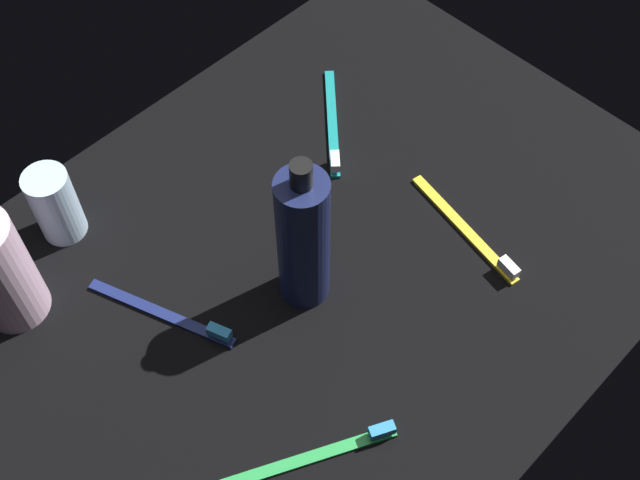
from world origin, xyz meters
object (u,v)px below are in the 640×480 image
toothbrush_navy (170,315)px  lotion_bottle (303,240)px  toothbrush_teal (333,127)px  toothbrush_green (321,453)px  deodorant_stick (55,204)px  toothbrush_yellow (471,233)px

toothbrush_navy → lotion_bottle: bearing=149.6°
toothbrush_teal → toothbrush_green: same height
toothbrush_navy → toothbrush_green: 22.43cm
deodorant_stick → toothbrush_green: size_ratio=0.58×
toothbrush_navy → deodorant_stick: bearing=-86.6°
toothbrush_navy → toothbrush_yellow: 35.48cm
toothbrush_navy → toothbrush_yellow: same height
toothbrush_teal → lotion_bottle: bearing=36.7°
lotion_bottle → deodorant_stick: size_ratio=2.26×
toothbrush_teal → toothbrush_green: bearing=42.7°
lotion_bottle → toothbrush_teal: lotion_bottle is taller
toothbrush_yellow → toothbrush_teal: size_ratio=1.28×
deodorant_stick → toothbrush_teal: (-33.01, 11.45, -4.16)cm
deodorant_stick → toothbrush_navy: deodorant_stick is taller
lotion_bottle → toothbrush_navy: 17.59cm
lotion_bottle → toothbrush_teal: 25.28cm
toothbrush_navy → toothbrush_teal: (-31.95, -6.47, 0.00)cm
toothbrush_navy → toothbrush_teal: size_ratio=1.24×
toothbrush_yellow → toothbrush_green: size_ratio=1.08×
lotion_bottle → toothbrush_yellow: lotion_bottle is taller
toothbrush_green → deodorant_stick: bearing=-87.6°
toothbrush_navy → toothbrush_green: (-0.66, 22.42, 0.00)cm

